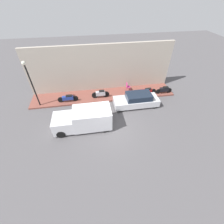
{
  "coord_description": "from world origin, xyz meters",
  "views": [
    {
      "loc": [
        -8.76,
        1.34,
        9.39
      ],
      "look_at": [
        1.25,
        -0.31,
        0.6
      ],
      "focal_mm": 24.0,
      "sensor_mm": 36.0,
      "label": 1
    }
  ],
  "objects_px": {
    "motorcycle_red": "(147,91)",
    "scooter_silver": "(101,94)",
    "motorcycle_blue": "(68,98)",
    "streetlamp": "(30,78)",
    "delivery_van": "(84,119)",
    "parked_car": "(137,100)",
    "motorcycle_black": "(164,90)",
    "cafe_chair": "(128,86)"
  },
  "relations": [
    {
      "from": "motorcycle_red",
      "to": "scooter_silver",
      "type": "distance_m",
      "value": 4.94
    },
    {
      "from": "motorcycle_blue",
      "to": "streetlamp",
      "type": "bearing_deg",
      "value": 92.71
    },
    {
      "from": "delivery_van",
      "to": "streetlamp",
      "type": "bearing_deg",
      "value": 50.15
    },
    {
      "from": "motorcycle_blue",
      "to": "streetlamp",
      "type": "height_order",
      "value": "streetlamp"
    },
    {
      "from": "parked_car",
      "to": "motorcycle_red",
      "type": "height_order",
      "value": "parked_car"
    },
    {
      "from": "parked_car",
      "to": "motorcycle_black",
      "type": "height_order",
      "value": "parked_car"
    },
    {
      "from": "delivery_van",
      "to": "cafe_chair",
      "type": "relative_size",
      "value": 5.0
    },
    {
      "from": "scooter_silver",
      "to": "cafe_chair",
      "type": "distance_m",
      "value": 3.24
    },
    {
      "from": "delivery_van",
      "to": "motorcycle_black",
      "type": "distance_m",
      "value": 9.44
    },
    {
      "from": "delivery_van",
      "to": "streetlamp",
      "type": "xyz_separation_m",
      "value": [
        3.59,
        4.3,
        2.2
      ]
    },
    {
      "from": "parked_car",
      "to": "motorcycle_red",
      "type": "relative_size",
      "value": 2.04
    },
    {
      "from": "scooter_silver",
      "to": "delivery_van",
      "type": "bearing_deg",
      "value": 155.24
    },
    {
      "from": "delivery_van",
      "to": "cafe_chair",
      "type": "bearing_deg",
      "value": -45.68
    },
    {
      "from": "motorcycle_black",
      "to": "scooter_silver",
      "type": "xyz_separation_m",
      "value": [
        0.29,
        6.91,
        0.04
      ]
    },
    {
      "from": "motorcycle_black",
      "to": "motorcycle_red",
      "type": "bearing_deg",
      "value": 88.9
    },
    {
      "from": "motorcycle_black",
      "to": "streetlamp",
      "type": "height_order",
      "value": "streetlamp"
    },
    {
      "from": "motorcycle_blue",
      "to": "motorcycle_red",
      "type": "bearing_deg",
      "value": -90.49
    },
    {
      "from": "parked_car",
      "to": "motorcycle_black",
      "type": "distance_m",
      "value": 3.82
    },
    {
      "from": "parked_car",
      "to": "delivery_van",
      "type": "bearing_deg",
      "value": 112.74
    },
    {
      "from": "parked_car",
      "to": "delivery_van",
      "type": "xyz_separation_m",
      "value": [
        -2.17,
        5.17,
        0.26
      ]
    },
    {
      "from": "streetlamp",
      "to": "cafe_chair",
      "type": "distance_m",
      "value": 9.61
    },
    {
      "from": "delivery_van",
      "to": "motorcycle_black",
      "type": "relative_size",
      "value": 2.61
    },
    {
      "from": "parked_car",
      "to": "motorcycle_red",
      "type": "bearing_deg",
      "value": -46.39
    },
    {
      "from": "streetlamp",
      "to": "motorcycle_blue",
      "type": "bearing_deg",
      "value": -87.29
    },
    {
      "from": "cafe_chair",
      "to": "delivery_van",
      "type": "bearing_deg",
      "value": 134.32
    },
    {
      "from": "delivery_van",
      "to": "motorcycle_blue",
      "type": "height_order",
      "value": "delivery_van"
    },
    {
      "from": "scooter_silver",
      "to": "motorcycle_blue",
      "type": "bearing_deg",
      "value": 93.15
    },
    {
      "from": "parked_car",
      "to": "scooter_silver",
      "type": "relative_size",
      "value": 2.38
    },
    {
      "from": "motorcycle_black",
      "to": "parked_car",
      "type": "bearing_deg",
      "value": 112.25
    },
    {
      "from": "delivery_van",
      "to": "parked_car",
      "type": "bearing_deg",
      "value": -67.26
    },
    {
      "from": "parked_car",
      "to": "motorcycle_blue",
      "type": "bearing_deg",
      "value": 76.92
    },
    {
      "from": "delivery_van",
      "to": "motorcycle_red",
      "type": "xyz_separation_m",
      "value": [
        3.65,
        -6.73,
        -0.34
      ]
    },
    {
      "from": "motorcycle_blue",
      "to": "motorcycle_red",
      "type": "relative_size",
      "value": 0.94
    },
    {
      "from": "motorcycle_blue",
      "to": "motorcycle_black",
      "type": "bearing_deg",
      "value": -90.61
    },
    {
      "from": "motorcycle_red",
      "to": "cafe_chair",
      "type": "bearing_deg",
      "value": 57.63
    },
    {
      "from": "delivery_van",
      "to": "motorcycle_red",
      "type": "height_order",
      "value": "delivery_van"
    },
    {
      "from": "streetlamp",
      "to": "cafe_chair",
      "type": "bearing_deg",
      "value": -82.52
    },
    {
      "from": "parked_car",
      "to": "motorcycle_blue",
      "type": "distance_m",
      "value": 6.87
    },
    {
      "from": "delivery_van",
      "to": "motorcycle_black",
      "type": "height_order",
      "value": "delivery_van"
    },
    {
      "from": "scooter_silver",
      "to": "cafe_chair",
      "type": "height_order",
      "value": "cafe_chair"
    },
    {
      "from": "cafe_chair",
      "to": "motorcycle_blue",
      "type": "bearing_deg",
      "value": 99.51
    },
    {
      "from": "motorcycle_blue",
      "to": "scooter_silver",
      "type": "distance_m",
      "value": 3.33
    }
  ]
}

